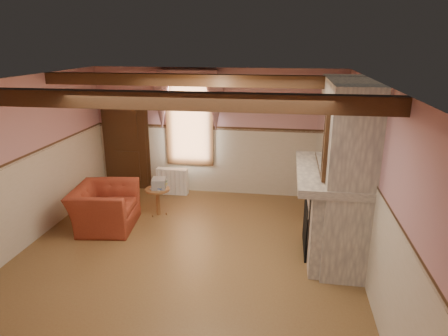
% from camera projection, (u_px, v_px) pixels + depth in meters
% --- Properties ---
extents(floor, '(5.50, 6.00, 0.01)m').
position_uv_depth(floor, '(185.00, 257.00, 6.44)').
color(floor, brown).
rests_on(floor, ground).
extents(ceiling, '(5.50, 6.00, 0.01)m').
position_uv_depth(ceiling, '(179.00, 81.00, 5.59)').
color(ceiling, silver).
rests_on(ceiling, wall_back).
extents(wall_back, '(5.50, 0.02, 2.80)m').
position_uv_depth(wall_back, '(216.00, 132.00, 8.84)').
color(wall_back, tan).
rests_on(wall_back, floor).
extents(wall_front, '(5.50, 0.02, 2.80)m').
position_uv_depth(wall_front, '(87.00, 295.00, 3.20)').
color(wall_front, tan).
rests_on(wall_front, floor).
extents(wall_left, '(0.02, 6.00, 2.80)m').
position_uv_depth(wall_left, '(16.00, 167.00, 6.42)').
color(wall_left, tan).
rests_on(wall_left, floor).
extents(wall_right, '(0.02, 6.00, 2.80)m').
position_uv_depth(wall_right, '(372.00, 185.00, 5.61)').
color(wall_right, tan).
rests_on(wall_right, floor).
extents(wainscot, '(5.50, 6.00, 1.50)m').
position_uv_depth(wainscot, '(183.00, 215.00, 6.22)').
color(wainscot, beige).
rests_on(wainscot, floor).
extents(chair_rail, '(5.50, 6.00, 0.08)m').
position_uv_depth(chair_rail, '(182.00, 169.00, 5.99)').
color(chair_rail, black).
rests_on(chair_rail, wainscot).
extents(firebox, '(0.20, 0.95, 0.90)m').
position_uv_depth(firebox, '(311.00, 224.00, 6.58)').
color(firebox, black).
rests_on(firebox, floor).
extents(armchair, '(1.19, 1.33, 0.79)m').
position_uv_depth(armchair, '(105.00, 207.00, 7.40)').
color(armchair, maroon).
rests_on(armchair, floor).
extents(side_table, '(0.58, 0.58, 0.55)m').
position_uv_depth(side_table, '(158.00, 202.00, 7.96)').
color(side_table, brown).
rests_on(side_table, floor).
extents(book_stack, '(0.31, 0.36, 0.20)m').
position_uv_depth(book_stack, '(159.00, 183.00, 7.88)').
color(book_stack, '#B7AD8C').
rests_on(book_stack, side_table).
extents(radiator, '(0.70, 0.18, 0.60)m').
position_uv_depth(radiator, '(172.00, 181.00, 9.04)').
color(radiator, white).
rests_on(radiator, floor).
extents(bowl, '(0.36, 0.36, 0.09)m').
position_uv_depth(bowl, '(331.00, 167.00, 6.21)').
color(bowl, brown).
rests_on(bowl, mantel).
extents(mantel_clock, '(0.14, 0.24, 0.20)m').
position_uv_depth(mantel_clock, '(327.00, 150.00, 6.97)').
color(mantel_clock, black).
rests_on(mantel_clock, mantel).
extents(oil_lamp, '(0.11, 0.11, 0.28)m').
position_uv_depth(oil_lamp, '(330.00, 157.00, 6.41)').
color(oil_lamp, '#CB8639').
rests_on(oil_lamp, mantel).
extents(candle_red, '(0.06, 0.06, 0.16)m').
position_uv_depth(candle_red, '(335.00, 175.00, 5.71)').
color(candle_red, '#B21522').
rests_on(candle_red, mantel).
extents(jar_yellow, '(0.06, 0.06, 0.12)m').
position_uv_depth(jar_yellow, '(335.00, 176.00, 5.77)').
color(jar_yellow, yellow).
rests_on(jar_yellow, mantel).
extents(fireplace, '(0.85, 2.00, 2.80)m').
position_uv_depth(fireplace, '(343.00, 171.00, 6.22)').
color(fireplace, gray).
rests_on(fireplace, floor).
extents(mantel, '(1.05, 2.05, 0.12)m').
position_uv_depth(mantel, '(331.00, 173.00, 6.26)').
color(mantel, gray).
rests_on(mantel, fireplace).
extents(overmantel_mirror, '(0.06, 1.44, 1.04)m').
position_uv_depth(overmantel_mirror, '(321.00, 134.00, 6.10)').
color(overmantel_mirror, silver).
rests_on(overmantel_mirror, fireplace).
extents(door, '(1.10, 0.10, 2.10)m').
position_uv_depth(door, '(127.00, 145.00, 9.20)').
color(door, black).
rests_on(door, floor).
extents(window, '(1.06, 0.08, 2.02)m').
position_uv_depth(window, '(189.00, 121.00, 8.82)').
color(window, white).
rests_on(window, wall_back).
extents(window_drapes, '(1.30, 0.14, 1.40)m').
position_uv_depth(window_drapes, '(188.00, 94.00, 8.56)').
color(window_drapes, gray).
rests_on(window_drapes, wall_back).
extents(ceiling_beam_front, '(5.50, 0.18, 0.20)m').
position_uv_depth(ceiling_beam_front, '(151.00, 100.00, 4.49)').
color(ceiling_beam_front, black).
rests_on(ceiling_beam_front, ceiling).
extents(ceiling_beam_back, '(5.50, 0.18, 0.20)m').
position_uv_depth(ceiling_beam_back, '(198.00, 80.00, 6.75)').
color(ceiling_beam_back, black).
rests_on(ceiling_beam_back, ceiling).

